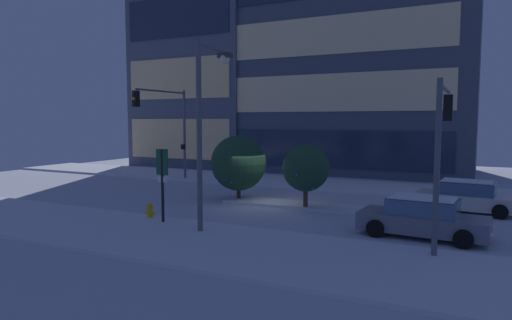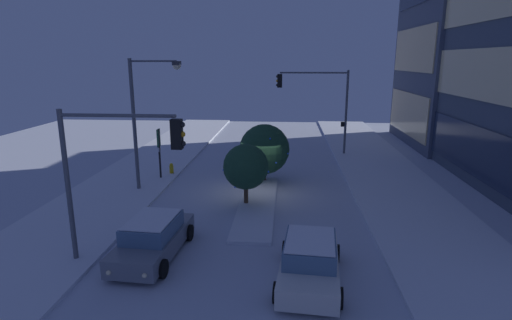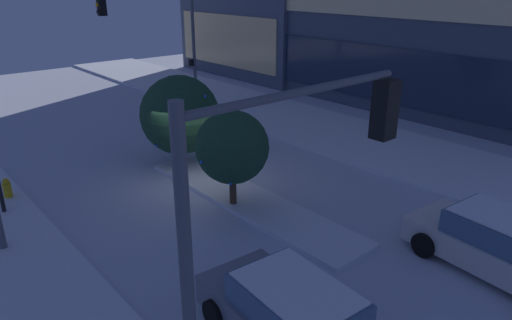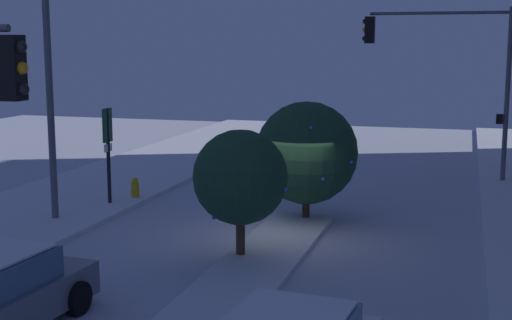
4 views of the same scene
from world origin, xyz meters
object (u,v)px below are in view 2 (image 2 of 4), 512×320
Objects in this scene: traffic_light_corner_near_right at (115,158)px; car_far at (310,261)px; street_lamp_arched at (147,106)px; parking_info_sign at (159,147)px; decorated_tree_left_of_median at (264,149)px; car_near at (153,238)px; fire_hydrant at (172,169)px; traffic_light_corner_far_left at (319,97)px; decorated_tree_median at (246,167)px.

car_far is at bearing -5.81° from traffic_light_corner_near_right.
street_lamp_arched is at bearing 47.72° from car_far.
traffic_light_corner_near_right is 1.78× the size of parking_info_sign.
decorated_tree_left_of_median is at bearing 15.77° from car_far.
traffic_light_corner_near_right is 11.49m from decorated_tree_left_of_median.
car_near is 5.88m from car_far.
fire_hydrant is at bearing -163.65° from car_near.
decorated_tree_median is (11.67, -4.40, -2.44)m from traffic_light_corner_far_left.
traffic_light_corner_near_right reaches higher than fire_hydrant.
traffic_light_corner_near_right is 0.77× the size of street_lamp_arched.
car_near is 10.46m from decorated_tree_left_of_median.
street_lamp_arched is 7.09m from decorated_tree_left_of_median.
decorated_tree_left_of_median reaches higher than fire_hydrant.
decorated_tree_median is 0.90× the size of decorated_tree_left_of_median.
car_near is at bearing -75.12° from parking_info_sign.
decorated_tree_median is at bearing 156.71° from car_near.
decorated_tree_left_of_median is (7.60, -3.71, -2.42)m from traffic_light_corner_far_left.
traffic_light_corner_far_left reaches higher than decorated_tree_left_of_median.
street_lamp_arched is at bearing -3.98° from fire_hydrant.
fire_hydrant is (-10.79, -2.38, -0.33)m from car_near.
car_near is 1.02× the size of car_far.
traffic_light_corner_near_right reaches higher than car_far.
traffic_light_corner_near_right reaches higher than decorated_tree_left_of_median.
car_near is 0.84× the size of traffic_light_corner_near_right.
car_near is 11.06m from fire_hydrant.
traffic_light_corner_near_right is 1.59× the size of decorated_tree_left_of_median.
traffic_light_corner_far_left is at bearing 37.36° from street_lamp_arched.
street_lamp_arched is (-8.31, -1.67, 0.84)m from traffic_light_corner_near_right.
fire_hydrant is at bearing 79.07° from street_lamp_arched.
car_far is at bearing -54.13° from street_lamp_arched.
traffic_light_corner_near_right is at bearing -31.32° from decorated_tree_median.
traffic_light_corner_near_right is 8.52m from street_lamp_arched.
parking_info_sign reaches higher than fire_hydrant.
car_far is 7.42m from traffic_light_corner_near_right.
decorated_tree_median is at bearing -26.89° from street_lamp_arched.
car_far is 0.82× the size of traffic_light_corner_near_right.
traffic_light_corner_near_right is at bearing -51.10° from car_near.
car_far is 11.34m from decorated_tree_left_of_median.
traffic_light_corner_far_left is 12.71m from decorated_tree_median.
street_lamp_arched is (9.68, -9.91, 0.31)m from traffic_light_corner_far_left.
traffic_light_corner_near_right is 10.76m from parking_info_sign.
traffic_light_corner_far_left reaches higher than traffic_light_corner_near_right.
traffic_light_corner_near_right is (-0.68, -6.66, 3.21)m from car_far.
fire_hydrant is at bearing -134.14° from decorated_tree_median.
fire_hydrant is 6.30m from decorated_tree_left_of_median.
car_near is at bearing 81.88° from car_far.
parking_info_sign reaches higher than car_far.
traffic_light_corner_near_right is 7.63m from decorated_tree_median.
decorated_tree_median is at bearing -9.72° from decorated_tree_left_of_median.
fire_hydrant is (-11.44, -1.45, -3.54)m from traffic_light_corner_near_right.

